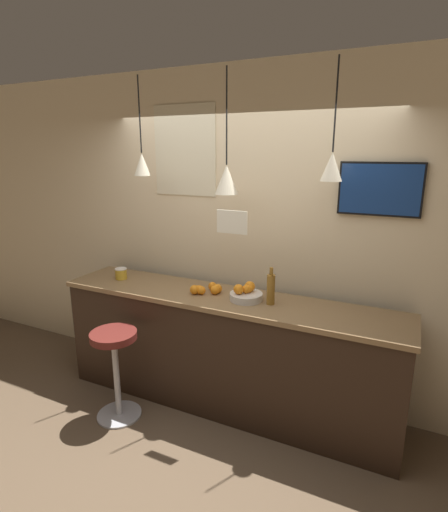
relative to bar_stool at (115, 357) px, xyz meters
name	(u,v)px	position (x,y,z in m)	size (l,w,h in m)	color
ground_plane	(185,452)	(0.73, -0.14, -0.55)	(14.00, 14.00, 0.00)	brown
back_wall	(243,237)	(0.73, 0.96, 0.90)	(8.00, 0.06, 2.90)	beige
service_counter	(224,351)	(0.73, 0.55, -0.04)	(2.98, 0.59, 1.02)	black
bar_stool	(115,357)	(0.00, 0.00, 0.00)	(0.38, 0.38, 0.77)	#B7B7BC
fruit_bowl	(246,294)	(0.93, 0.56, 0.52)	(0.27, 0.27, 0.15)	beige
orange_pile	(207,289)	(0.57, 0.55, 0.50)	(0.24, 0.23, 0.08)	orange
juice_bottle	(271,289)	(1.14, 0.56, 0.59)	(0.06, 0.06, 0.30)	olive
spread_jar	(121,274)	(-0.36, 0.56, 0.52)	(0.11, 0.11, 0.10)	gold
pendant_lamp_left	(142,163)	(-0.08, 0.60, 1.54)	(0.14, 0.14, 0.82)	black
pendant_lamp_middle	(227,179)	(0.73, 0.60, 1.43)	(0.18, 0.18, 0.94)	black
pendant_lamp_right	(332,166)	(1.54, 0.60, 1.54)	(0.15, 0.15, 0.81)	black
mounted_tv	(380,189)	(1.84, 0.90, 1.37)	(0.59, 0.04, 0.40)	black
hanging_menu_board	(232,222)	(0.90, 0.34, 1.14)	(0.24, 0.01, 0.17)	white
wall_poster	(185,151)	(0.16, 0.92, 1.65)	(0.63, 0.01, 0.80)	beige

